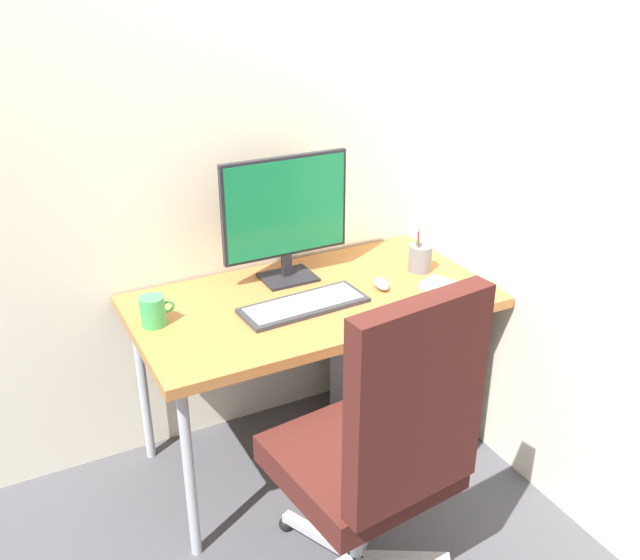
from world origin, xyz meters
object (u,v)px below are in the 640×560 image
Objects in this scene: notebook at (446,288)px; coffee_mug at (153,311)px; pen_holder at (420,258)px; office_chair at (381,446)px; monitor at (286,213)px; mouse at (381,284)px; filing_cabinet at (402,372)px; keyboard at (304,305)px.

coffee_mug is at bearing 145.99° from notebook.
office_chair is at bearing -130.73° from pen_holder.
monitor reaches higher than mouse.
filing_cabinet is 1.09× the size of monitor.
filing_cabinet is at bearing -26.35° from monitor.
pen_holder reaches higher than coffee_mug.
office_chair reaches higher than keyboard.
pen_holder is (0.08, 0.03, 0.50)m from filing_cabinet.
pen_holder reaches higher than keyboard.
keyboard is at bearing -13.07° from coffee_mug.
mouse is 0.86m from coffee_mug.
monitor is (0.13, 0.92, 0.40)m from office_chair.
pen_holder is at bearing 49.27° from office_chair.
mouse is 0.23m from pen_holder.
office_chair is 6.18× the size of pen_holder.
keyboard is 0.56m from pen_holder.
keyboard is (-0.48, -0.05, 0.45)m from filing_cabinet.
mouse is at bearing 1.63° from keyboard.
office_chair is at bearing -128.32° from filing_cabinet.
mouse is (0.41, 0.67, 0.15)m from office_chair.
filing_cabinet is 5.30× the size of mouse.
keyboard is 0.53m from coffee_mug.
mouse is 0.58× the size of pen_holder.
office_chair is 0.68m from keyboard.
monitor is 0.45m from mouse.
filing_cabinet is 1.16× the size of keyboard.
mouse is 0.25m from notebook.
coffee_mug is at bearing 175.71° from filing_cabinet.
keyboard is 0.55m from notebook.
pen_holder is 0.21m from notebook.
filing_cabinet is 0.49m from notebook.
coffee_mug is (-1.05, 0.25, 0.04)m from notebook.
coffee_mug is (-0.85, 0.11, 0.04)m from mouse.
mouse is (-0.15, -0.04, 0.46)m from filing_cabinet.
monitor reaches higher than notebook.
pen_holder reaches higher than mouse.
notebook is at bearing -13.11° from coffee_mug.
monitor is 2.80× the size of pen_holder.
mouse is at bearing 125.70° from notebook.
office_chair is 2.36× the size of keyboard.
office_chair reaches higher than mouse.
keyboard is at bearing -165.98° from mouse.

